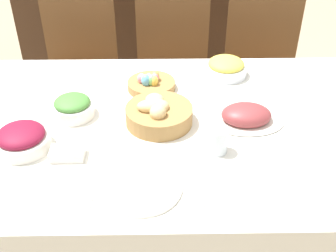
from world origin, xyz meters
name	(u,v)px	position (x,y,z in m)	size (l,w,h in m)	color
ground_plane	(172,250)	(0.00, 0.00, 0.00)	(12.00, 12.00, 0.00)	tan
dining_table	(173,194)	(0.00, 0.00, 0.37)	(1.79, 1.08, 0.74)	silver
chair_far_center	(173,72)	(0.02, 0.88, 0.50)	(0.42, 0.42, 0.90)	brown
chair_far_left	(79,72)	(-0.52, 0.88, 0.50)	(0.44, 0.44, 0.90)	brown
chair_far_right	(260,71)	(0.53, 0.87, 0.50)	(0.46, 0.46, 0.90)	brown
sideboard	(129,26)	(-0.29, 1.67, 0.46)	(1.51, 0.44, 0.92)	#3D2616
bread_basket	(158,114)	(-0.06, 0.00, 0.79)	(0.25, 0.25, 0.11)	#9E7542
egg_basket	(151,83)	(-0.09, 0.25, 0.77)	(0.20, 0.20, 0.08)	#9E7542
ham_platter	(246,116)	(0.27, 0.00, 0.77)	(0.29, 0.20, 0.08)	silver
green_salad_bowl	(73,107)	(-0.38, 0.05, 0.78)	(0.16, 0.16, 0.08)	silver
beet_salad_bowl	(22,139)	(-0.52, -0.15, 0.78)	(0.19, 0.19, 0.09)	silver
pineapple_bowl	(226,67)	(0.24, 0.37, 0.78)	(0.19, 0.19, 0.08)	silver
dinner_plate	(142,187)	(-0.11, -0.36, 0.75)	(0.25, 0.25, 0.01)	silver
fork	(94,188)	(-0.26, -0.36, 0.75)	(0.02, 0.16, 0.00)	silver
knife	(191,187)	(0.04, -0.36, 0.75)	(0.02, 0.16, 0.00)	silver
spoon	(200,187)	(0.07, -0.36, 0.75)	(0.02, 0.16, 0.00)	silver
drinking_cup	(218,140)	(0.15, -0.18, 0.79)	(0.07, 0.07, 0.09)	silver
butter_dish	(67,154)	(-0.36, -0.20, 0.76)	(0.11, 0.07, 0.03)	silver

